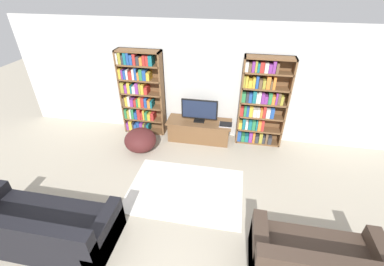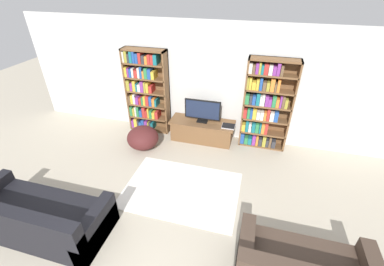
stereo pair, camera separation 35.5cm
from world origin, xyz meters
name	(u,v)px [view 1 (the left image)]	position (x,y,z in m)	size (l,w,h in m)	color
wall_back	(202,82)	(0.00, 4.23, 1.30)	(8.80, 0.06, 2.60)	silver
bookshelf_left	(140,93)	(-1.41, 4.05, 1.01)	(1.00, 0.30, 1.99)	brown
bookshelf_right	(260,103)	(1.32, 4.05, 0.98)	(1.00, 0.30, 1.99)	brown
tv_stand	(199,130)	(0.01, 3.90, 0.24)	(1.48, 0.55, 0.48)	brown
television	(199,110)	(0.01, 3.89, 0.77)	(0.81, 0.16, 0.54)	black
laptop	(226,125)	(0.62, 3.83, 0.49)	(0.29, 0.24, 0.03)	#B7B7BC
area_rug	(185,190)	(0.04, 2.16, 0.01)	(2.05, 1.44, 0.02)	white
couch_left_sectional	(41,228)	(-1.78, 0.79, 0.26)	(2.10, 0.91, 0.78)	black
couch_right_sofa	(316,264)	(1.97, 0.92, 0.30)	(1.60, 0.82, 0.82)	#423328
beanbag_ottoman	(140,140)	(-1.19, 3.23, 0.25)	(0.70, 0.70, 0.50)	#4C1E1E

